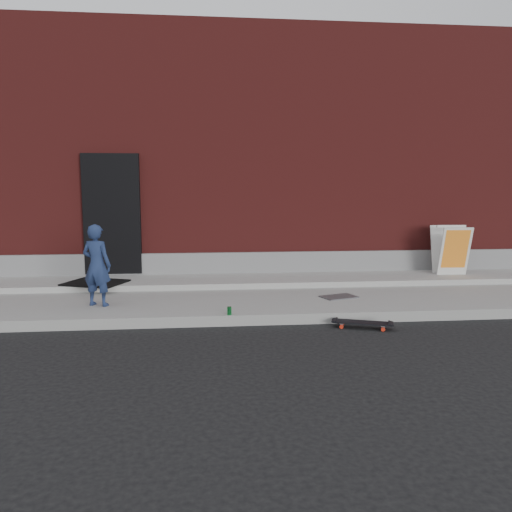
{
  "coord_description": "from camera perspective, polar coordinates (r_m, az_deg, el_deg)",
  "views": [
    {
      "loc": [
        -0.84,
        -6.63,
        1.85
      ],
      "look_at": [
        -0.1,
        0.8,
        0.86
      ],
      "focal_mm": 35.0,
      "sensor_mm": 36.0,
      "label": 1
    }
  ],
  "objects": [
    {
      "name": "apron",
      "position": [
        9.21,
        -0.37,
        -2.78
      ],
      "size": [
        20.0,
        1.2,
        0.1
      ],
      "primitive_type": "cube",
      "color": "gray",
      "rests_on": "sidewalk"
    },
    {
      "name": "sidewalk",
      "position": [
        8.36,
        0.21,
        -4.72
      ],
      "size": [
        20.0,
        3.0,
        0.15
      ],
      "primitive_type": "cube",
      "color": "gray",
      "rests_on": "ground"
    },
    {
      "name": "ground",
      "position": [
        6.93,
        1.49,
        -7.94
      ],
      "size": [
        80.0,
        80.0,
        0.0
      ],
      "primitive_type": "plane",
      "color": "black",
      "rests_on": "ground"
    },
    {
      "name": "pizza_sign",
      "position": [
        10.25,
        21.35,
        0.69
      ],
      "size": [
        0.59,
        0.69,
        0.94
      ],
      "color": "silver",
      "rests_on": "apron"
    },
    {
      "name": "building",
      "position": [
        13.66,
        -2.19,
        10.24
      ],
      "size": [
        20.0,
        8.1,
        5.0
      ],
      "color": "#5D1B19",
      "rests_on": "ground"
    },
    {
      "name": "doormat",
      "position": [
        9.06,
        -17.88,
        -2.91
      ],
      "size": [
        1.15,
        1.05,
        0.03
      ],
      "primitive_type": "cube",
      "rotation": [
        0.0,
        0.0,
        -0.36
      ],
      "color": "black",
      "rests_on": "apron"
    },
    {
      "name": "skateboard",
      "position": [
        6.92,
        12.06,
        -7.5
      ],
      "size": [
        0.81,
        0.45,
        0.09
      ],
      "color": "red",
      "rests_on": "ground"
    },
    {
      "name": "utility_plate",
      "position": [
        8.1,
        9.46,
        -4.62
      ],
      "size": [
        0.63,
        0.51,
        0.02
      ],
      "primitive_type": "cube",
      "rotation": [
        0.0,
        0.0,
        0.34
      ],
      "color": "#525257",
      "rests_on": "sidewalk"
    },
    {
      "name": "soda_can",
      "position": [
        6.88,
        -3.06,
        -6.28
      ],
      "size": [
        0.07,
        0.07,
        0.11
      ],
      "primitive_type": "cylinder",
      "rotation": [
        0.0,
        0.0,
        -0.22
      ],
      "color": "#1C8C39",
      "rests_on": "sidewalk"
    },
    {
      "name": "child",
      "position": [
        7.68,
        -17.74,
        -1.02
      ],
      "size": [
        0.51,
        0.42,
        1.21
      ],
      "primitive_type": "imported",
      "rotation": [
        0.0,
        0.0,
        2.79
      ],
      "color": "#1C2A4E",
      "rests_on": "sidewalk"
    }
  ]
}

